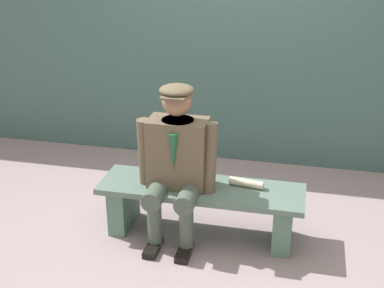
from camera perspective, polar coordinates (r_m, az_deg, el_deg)
ground_plane at (r=4.24m, az=0.97°, el=-9.80°), size 30.00×30.00×0.00m
bench at (r=4.09m, az=0.99°, el=-6.44°), size 1.59×0.47×0.43m
seated_man at (r=3.91m, az=-1.73°, el=-1.68°), size 0.61×0.57×1.23m
rolled_magazine at (r=4.03m, az=5.99°, el=-4.28°), size 0.28×0.10×0.06m
stadium_wall at (r=5.26m, az=4.80°, el=11.76°), size 12.00×0.24×2.57m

